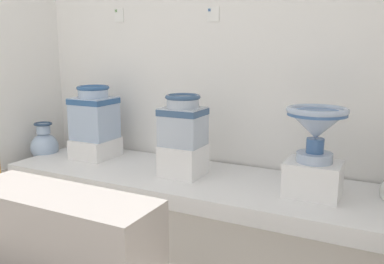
{
  "coord_description": "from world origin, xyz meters",
  "views": [
    {
      "loc": [
        3.28,
        -0.48,
        1.13
      ],
      "look_at": [
        1.85,
        2.33,
        0.48
      ],
      "focal_mm": 37.89,
      "sensor_mm": 36.0,
      "label": 1
    }
  ],
  "objects_px": {
    "info_placard_second": "(213,14)",
    "decorative_vase_spare": "(45,146)",
    "antique_toilet_pale_glazed": "(94,112)",
    "antique_toilet_tall_cobalt": "(183,119)",
    "plinth_block_pale_glazed": "(96,148)",
    "museum_bench": "(60,230)",
    "antique_toilet_central_ornate": "(316,124)",
    "info_placard_first": "(119,15)",
    "plinth_block_central_ornate": "(313,179)",
    "plinth_block_tall_cobalt": "(183,160)"
  },
  "relations": [
    {
      "from": "info_placard_first",
      "to": "decorative_vase_spare",
      "type": "height_order",
      "value": "info_placard_first"
    },
    {
      "from": "antique_toilet_central_ornate",
      "to": "decorative_vase_spare",
      "type": "bearing_deg",
      "value": 179.25
    },
    {
      "from": "plinth_block_tall_cobalt",
      "to": "museum_bench",
      "type": "xyz_separation_m",
      "value": [
        -0.01,
        -1.34,
        -0.05
      ]
    },
    {
      "from": "antique_toilet_central_ornate",
      "to": "plinth_block_central_ornate",
      "type": "bearing_deg",
      "value": 135.0
    },
    {
      "from": "plinth_block_tall_cobalt",
      "to": "decorative_vase_spare",
      "type": "bearing_deg",
      "value": 178.89
    },
    {
      "from": "plinth_block_pale_glazed",
      "to": "museum_bench",
      "type": "height_order",
      "value": "museum_bench"
    },
    {
      "from": "antique_toilet_central_ornate",
      "to": "museum_bench",
      "type": "bearing_deg",
      "value": -127.97
    },
    {
      "from": "info_placard_second",
      "to": "decorative_vase_spare",
      "type": "xyz_separation_m",
      "value": [
        -1.61,
        -0.47,
        -1.23
      ]
    },
    {
      "from": "plinth_block_tall_cobalt",
      "to": "antique_toilet_tall_cobalt",
      "type": "height_order",
      "value": "antique_toilet_tall_cobalt"
    },
    {
      "from": "info_placard_second",
      "to": "museum_bench",
      "type": "bearing_deg",
      "value": -91.36
    },
    {
      "from": "plinth_block_tall_cobalt",
      "to": "antique_toilet_tall_cobalt",
      "type": "relative_size",
      "value": 0.78
    },
    {
      "from": "decorative_vase_spare",
      "to": "plinth_block_central_ornate",
      "type": "bearing_deg",
      "value": -0.75
    },
    {
      "from": "antique_toilet_pale_glazed",
      "to": "plinth_block_tall_cobalt",
      "type": "xyz_separation_m",
      "value": [
        1.0,
        -0.12,
        -0.31
      ]
    },
    {
      "from": "antique_toilet_pale_glazed",
      "to": "info_placard_second",
      "type": "relative_size",
      "value": 4.13
    },
    {
      "from": "plinth_block_pale_glazed",
      "to": "plinth_block_central_ornate",
      "type": "bearing_deg",
      "value": -3.46
    },
    {
      "from": "antique_toilet_tall_cobalt",
      "to": "info_placard_second",
      "type": "relative_size",
      "value": 3.39
    },
    {
      "from": "museum_bench",
      "to": "antique_toilet_pale_glazed",
      "type": "bearing_deg",
      "value": 124.12
    },
    {
      "from": "info_placard_first",
      "to": "museum_bench",
      "type": "bearing_deg",
      "value": -62.68
    },
    {
      "from": "info_placard_first",
      "to": "museum_bench",
      "type": "relative_size",
      "value": 0.12
    },
    {
      "from": "info_placard_second",
      "to": "museum_bench",
      "type": "xyz_separation_m",
      "value": [
        -0.04,
        -1.84,
        -1.22
      ]
    },
    {
      "from": "antique_toilet_pale_glazed",
      "to": "museum_bench",
      "type": "height_order",
      "value": "antique_toilet_pale_glazed"
    },
    {
      "from": "info_placard_second",
      "to": "museum_bench",
      "type": "distance_m",
      "value": 2.2
    },
    {
      "from": "antique_toilet_central_ornate",
      "to": "info_placard_first",
      "type": "distance_m",
      "value": 2.21
    },
    {
      "from": "info_placard_first",
      "to": "antique_toilet_central_ornate",
      "type": "bearing_deg",
      "value": -14.13
    },
    {
      "from": "antique_toilet_tall_cobalt",
      "to": "museum_bench",
      "type": "relative_size",
      "value": 0.37
    },
    {
      "from": "plinth_block_pale_glazed",
      "to": "plinth_block_tall_cobalt",
      "type": "relative_size",
      "value": 1.23
    },
    {
      "from": "info_placard_first",
      "to": "info_placard_second",
      "type": "xyz_separation_m",
      "value": [
        0.99,
        -0.0,
        -0.03
      ]
    },
    {
      "from": "info_placard_first",
      "to": "antique_toilet_pale_glazed",
      "type": "bearing_deg",
      "value": -95.87
    },
    {
      "from": "decorative_vase_spare",
      "to": "antique_toilet_tall_cobalt",
      "type": "bearing_deg",
      "value": -1.11
    },
    {
      "from": "antique_toilet_central_ornate",
      "to": "info_placard_second",
      "type": "relative_size",
      "value": 3.44
    },
    {
      "from": "antique_toilet_central_ornate",
      "to": "info_placard_second",
      "type": "height_order",
      "value": "info_placard_second"
    },
    {
      "from": "plinth_block_tall_cobalt",
      "to": "antique_toilet_pale_glazed",
      "type": "bearing_deg",
      "value": 173.23
    },
    {
      "from": "museum_bench",
      "to": "antique_toilet_central_ornate",
      "type": "bearing_deg",
      "value": 52.03
    },
    {
      "from": "antique_toilet_central_ornate",
      "to": "info_placard_second",
      "type": "bearing_deg",
      "value": 153.34
    },
    {
      "from": "plinth_block_pale_glazed",
      "to": "antique_toilet_pale_glazed",
      "type": "bearing_deg",
      "value": 0.0
    },
    {
      "from": "plinth_block_tall_cobalt",
      "to": "plinth_block_central_ornate",
      "type": "distance_m",
      "value": 1.03
    },
    {
      "from": "antique_toilet_pale_glazed",
      "to": "antique_toilet_tall_cobalt",
      "type": "bearing_deg",
      "value": -6.77
    },
    {
      "from": "plinth_block_pale_glazed",
      "to": "info_placard_second",
      "type": "height_order",
      "value": "info_placard_second"
    },
    {
      "from": "antique_toilet_tall_cobalt",
      "to": "info_placard_first",
      "type": "height_order",
      "value": "info_placard_first"
    },
    {
      "from": "plinth_block_pale_glazed",
      "to": "info_placard_first",
      "type": "distance_m",
      "value": 1.3
    },
    {
      "from": "plinth_block_pale_glazed",
      "to": "antique_toilet_tall_cobalt",
      "type": "height_order",
      "value": "antique_toilet_tall_cobalt"
    },
    {
      "from": "antique_toilet_tall_cobalt",
      "to": "museum_bench",
      "type": "bearing_deg",
      "value": -90.63
    },
    {
      "from": "antique_toilet_central_ornate",
      "to": "info_placard_second",
      "type": "xyz_separation_m",
      "value": [
        -1.0,
        0.5,
        0.79
      ]
    },
    {
      "from": "decorative_vase_spare",
      "to": "museum_bench",
      "type": "distance_m",
      "value": 2.08
    },
    {
      "from": "antique_toilet_tall_cobalt",
      "to": "decorative_vase_spare",
      "type": "xyz_separation_m",
      "value": [
        -1.58,
        0.03,
        -0.39
      ]
    },
    {
      "from": "decorative_vase_spare",
      "to": "plinth_block_pale_glazed",
      "type": "bearing_deg",
      "value": 8.7
    },
    {
      "from": "antique_toilet_pale_glazed",
      "to": "info_placard_second",
      "type": "xyz_separation_m",
      "value": [
        1.03,
        0.38,
        0.87
      ]
    },
    {
      "from": "plinth_block_pale_glazed",
      "to": "antique_toilet_central_ornate",
      "type": "relative_size",
      "value": 0.95
    },
    {
      "from": "plinth_block_pale_glazed",
      "to": "antique_toilet_pale_glazed",
      "type": "relative_size",
      "value": 0.79
    },
    {
      "from": "antique_toilet_pale_glazed",
      "to": "antique_toilet_central_ornate",
      "type": "distance_m",
      "value": 2.03
    }
  ]
}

